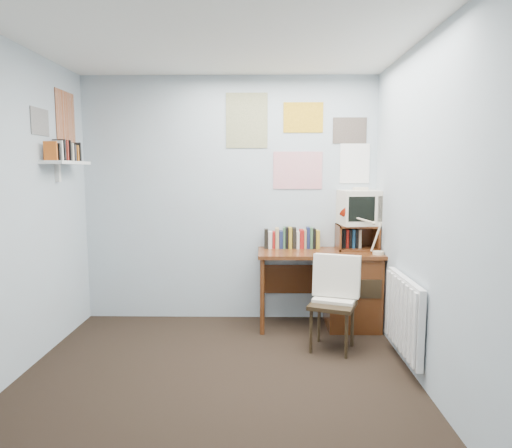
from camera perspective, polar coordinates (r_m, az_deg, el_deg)
The scene contains 14 objects.
ground at distance 3.35m, azimuth -5.50°, elevation -20.93°, with size 3.50×3.50×0.00m, color black.
back_wall at distance 4.72m, azimuth -3.32°, elevation 3.06°, with size 3.00×0.02×2.50m, color #A1ADB8.
right_wall at distance 3.18m, azimuth 22.17°, elevation 0.74°, with size 0.02×3.50×2.50m, color #A1ADB8.
ceiling at distance 3.11m, azimuth -6.08°, elevation 24.39°, with size 3.00×3.50×0.02m, color white.
desk at distance 4.65m, azimuth 11.19°, elevation -7.68°, with size 1.20×0.55×0.76m.
desk_chair at distance 4.04m, azimuth 9.54°, elevation -9.99°, with size 0.41×0.39×0.79m, color black.
desk_lamp at distance 4.45m, azimuth 15.12°, elevation -1.21°, with size 0.27×0.23×0.39m, color #AB200B.
tv_riser at distance 4.68m, azimuth 12.51°, elevation -1.61°, with size 0.40×0.30×0.25m, color #5A2C14.
crt_tv at distance 4.67m, azimuth 12.88°, elevation 2.22°, with size 0.40×0.36×0.37m, color beige.
book_row at distance 4.67m, azimuth 4.74°, elevation -1.68°, with size 0.60×0.14×0.22m, color #5A2C14.
radiator at distance 3.84m, azimuth 18.02°, elevation -10.76°, with size 0.09×0.80×0.60m, color white.
wall_shelf at distance 4.41m, azimuth -22.63°, elevation 7.10°, with size 0.20×0.62×0.24m, color white.
posters_back at distance 4.71m, azimuth 5.28°, elevation 10.34°, with size 1.20×0.01×0.90m, color white.
posters_left at distance 4.47m, azimuth -23.99°, elevation 11.92°, with size 0.01×0.70×0.60m, color white.
Camera 1 is at (0.35, -2.95, 1.56)m, focal length 32.00 mm.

